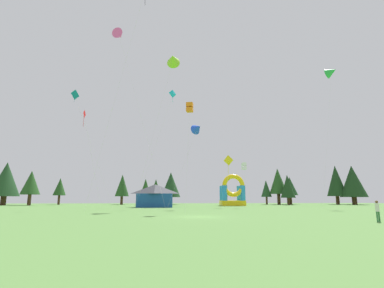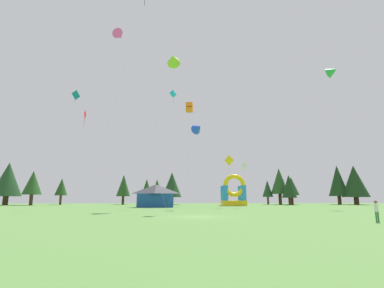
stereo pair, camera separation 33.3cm
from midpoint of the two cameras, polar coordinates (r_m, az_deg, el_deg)
name	(u,v)px [view 2 (the right image)]	position (r m, az deg, el deg)	size (l,w,h in m)	color
ground_plane	(198,217)	(27.89, 1.64, -14.18)	(120.00, 120.00, 0.00)	#5B8C42
kite_teal_diamond	(75,96)	(55.88, -21.90, 8.77)	(7.78, 2.54, 20.24)	#0C7F7A
kite_red_diamond	(84,115)	(48.27, -20.32, 5.31)	(2.88, 3.39, 15.00)	red
kite_green_delta	(332,71)	(62.97, 26.13, 12.77)	(7.78, 6.30, 26.64)	green
kite_pink_delta	(119,35)	(49.26, -13.95, 20.09)	(8.81, 2.64, 27.49)	#EA599E
kite_cyan_diamond	(173,95)	(53.21, -3.53, 9.69)	(6.88, 1.76, 20.83)	#19B7CC
kite_blue_delta	(198,128)	(47.25, 1.37, 3.17)	(5.98, 3.80, 13.92)	blue
kite_orange_box	(189,107)	(36.43, -0.26, 7.23)	(1.11, 3.12, 13.47)	orange
kite_white_box	(245,166)	(51.16, 10.53, -4.31)	(1.12, 1.75, 7.74)	white
kite_yellow_diamond	(229,161)	(51.92, 7.42, -3.36)	(1.31, 2.23, 8.85)	yellow
kite_lime_delta	(173,59)	(50.05, -3.52, 16.33)	(6.83, 2.42, 25.57)	#8CD826
person_near_camera	(376,209)	(25.70, 32.94, -10.77)	(0.28, 0.28, 1.58)	#33723F
inflatable_yellow_castle	(234,194)	(63.47, 8.39, -9.77)	(5.03, 4.15, 6.64)	yellow
festival_tent	(156,196)	(53.91, -6.99, -10.11)	(6.35, 4.19, 4.11)	#19478C
tree_row_0	(8,179)	(79.78, -32.50, -5.91)	(6.39, 6.39, 9.81)	#4C331E
tree_row_1	(33,183)	(75.43, -28.83, -6.73)	(4.14, 4.14, 7.74)	#4C331E
tree_row_2	(62,187)	(78.68, -24.26, -7.75)	(2.97, 2.97, 6.40)	#4C331E
tree_row_3	(124,186)	(74.84, -13.25, -7.99)	(3.43, 3.43, 7.39)	#4C331E
tree_row_4	(147,188)	(70.39, -8.81, -8.65)	(2.75, 2.75, 6.12)	#4C331E
tree_row_5	(157,188)	(72.22, -6.80, -8.69)	(2.79, 2.79, 6.16)	#4C331E
tree_row_6	(172,185)	(72.82, -3.85, -8.05)	(4.82, 4.82, 7.93)	#4C331E
tree_row_7	(267,189)	(75.34, 14.81, -8.53)	(2.60, 2.60, 5.97)	#4C331E
tree_row_8	(279,181)	(75.62, 16.97, -7.05)	(4.32, 4.32, 8.91)	#4C331E
tree_row_9	(289,186)	(73.09, 18.73, -7.92)	(3.40, 3.40, 7.08)	#4C331E
tree_row_10	(291,186)	(77.79, 19.13, -7.88)	(3.75, 3.75, 6.83)	#4C331E
tree_row_11	(338,181)	(82.38, 26.94, -6.48)	(4.70, 4.70, 9.80)	#4C331E
tree_row_12	(354,181)	(81.98, 29.53, -6.42)	(6.21, 6.21, 9.53)	#4C331E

